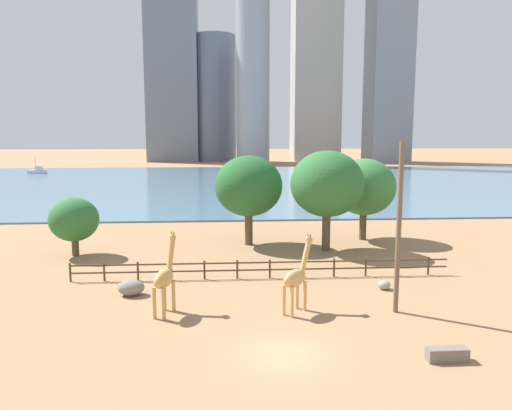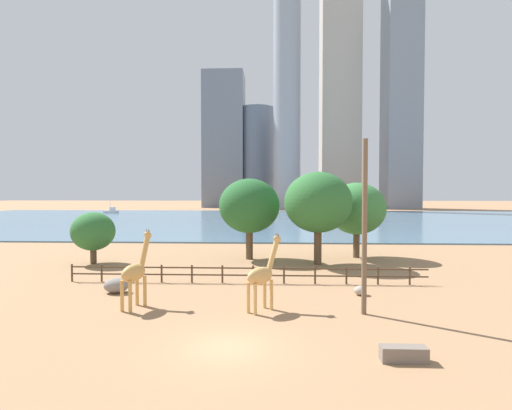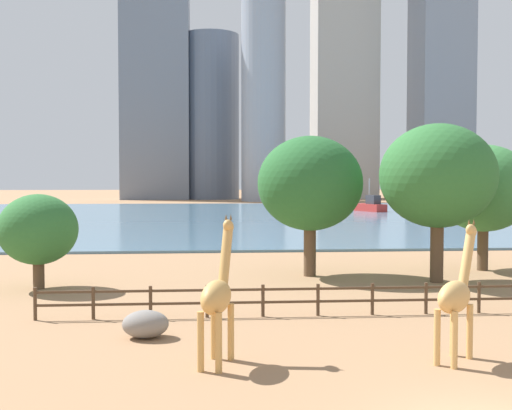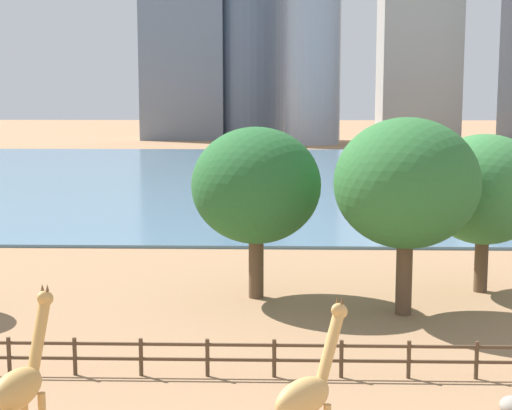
{
  "view_description": "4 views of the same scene",
  "coord_description": "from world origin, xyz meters",
  "px_view_note": "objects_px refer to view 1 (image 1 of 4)",
  "views": [
    {
      "loc": [
        -2.71,
        -21.27,
        10.0
      ],
      "look_at": [
        0.73,
        29.65,
        2.52
      ],
      "focal_mm": 35.0,
      "sensor_mm": 36.0,
      "label": 1
    },
    {
      "loc": [
        1.97,
        -16.82,
        6.68
      ],
      "look_at": [
        -0.46,
        38.57,
        4.83
      ],
      "focal_mm": 28.0,
      "sensor_mm": 36.0,
      "label": 2
    },
    {
      "loc": [
        -6.24,
        -13.58,
        5.62
      ],
      "look_at": [
        -2.66,
        33.26,
        3.6
      ],
      "focal_mm": 45.0,
      "sensor_mm": 36.0,
      "label": 3
    },
    {
      "loc": [
        0.6,
        -13.32,
        9.42
      ],
      "look_at": [
        -0.42,
        22.68,
        4.34
      ],
      "focal_mm": 55.0,
      "sensor_mm": 36.0,
      "label": 4
    }
  ],
  "objects_px": {
    "giraffe_tall": "(296,277)",
    "giraffe_companion": "(165,278)",
    "boulder_by_pole": "(384,285)",
    "feeding_trough": "(447,354)",
    "boat_ferry": "(37,171)",
    "boulder_near_fence": "(131,288)",
    "tree_right_tall": "(74,220)",
    "utility_pole": "(399,229)",
    "tree_left_large": "(249,186)",
    "boat_sailboat": "(325,173)",
    "tree_left_small": "(364,187)",
    "tree_center_broad": "(327,184)"
  },
  "relations": [
    {
      "from": "giraffe_tall",
      "to": "boat_sailboat",
      "type": "bearing_deg",
      "value": 28.98
    },
    {
      "from": "boulder_near_fence",
      "to": "feeding_trough",
      "type": "xyz_separation_m",
      "value": [
        15.5,
        -10.01,
        -0.19
      ]
    },
    {
      "from": "tree_right_tall",
      "to": "boat_ferry",
      "type": "distance_m",
      "value": 88.18
    },
    {
      "from": "tree_left_large",
      "to": "boat_sailboat",
      "type": "xyz_separation_m",
      "value": [
        20.31,
        64.68,
        -4.17
      ]
    },
    {
      "from": "giraffe_companion",
      "to": "feeding_trough",
      "type": "distance_m",
      "value": 14.74
    },
    {
      "from": "tree_center_broad",
      "to": "tree_right_tall",
      "type": "distance_m",
      "value": 20.95
    },
    {
      "from": "giraffe_companion",
      "to": "boulder_near_fence",
      "type": "distance_m",
      "value": 4.46
    },
    {
      "from": "boulder_by_pole",
      "to": "feeding_trough",
      "type": "height_order",
      "value": "feeding_trough"
    },
    {
      "from": "utility_pole",
      "to": "boat_ferry",
      "type": "relative_size",
      "value": 2.25
    },
    {
      "from": "giraffe_tall",
      "to": "feeding_trough",
      "type": "relative_size",
      "value": 2.38
    },
    {
      "from": "giraffe_tall",
      "to": "tree_right_tall",
      "type": "height_order",
      "value": "tree_right_tall"
    },
    {
      "from": "tree_left_small",
      "to": "tree_center_broad",
      "type": "bearing_deg",
      "value": -136.78
    },
    {
      "from": "giraffe_companion",
      "to": "tree_left_large",
      "type": "xyz_separation_m",
      "value": [
        5.53,
        16.91,
        3.19
      ]
    },
    {
      "from": "utility_pole",
      "to": "giraffe_tall",
      "type": "bearing_deg",
      "value": 176.38
    },
    {
      "from": "feeding_trough",
      "to": "tree_right_tall",
      "type": "xyz_separation_m",
      "value": [
        -21.83,
        20.43,
        2.69
      ]
    },
    {
      "from": "feeding_trough",
      "to": "boat_ferry",
      "type": "height_order",
      "value": "boat_ferry"
    },
    {
      "from": "tree_left_large",
      "to": "boat_sailboat",
      "type": "distance_m",
      "value": 67.93
    },
    {
      "from": "giraffe_tall",
      "to": "tree_left_small",
      "type": "xyz_separation_m",
      "value": [
        9.05,
        18.54,
        2.94
      ]
    },
    {
      "from": "utility_pole",
      "to": "boulder_by_pole",
      "type": "bearing_deg",
      "value": 80.49
    },
    {
      "from": "boulder_near_fence",
      "to": "boulder_by_pole",
      "type": "xyz_separation_m",
      "value": [
        15.99,
        0.1,
        -0.19
      ]
    },
    {
      "from": "boulder_by_pole",
      "to": "feeding_trough",
      "type": "relative_size",
      "value": 0.44
    },
    {
      "from": "boulder_near_fence",
      "to": "feeding_trough",
      "type": "bearing_deg",
      "value": -32.84
    },
    {
      "from": "boulder_by_pole",
      "to": "tree_right_tall",
      "type": "height_order",
      "value": "tree_right_tall"
    },
    {
      "from": "boulder_by_pole",
      "to": "tree_left_small",
      "type": "distance_m",
      "value": 15.83
    },
    {
      "from": "tree_left_small",
      "to": "boat_ferry",
      "type": "xyz_separation_m",
      "value": [
        -57.37,
        77.49,
        -4.11
      ]
    },
    {
      "from": "giraffe_companion",
      "to": "tree_left_small",
      "type": "relative_size",
      "value": 0.59
    },
    {
      "from": "giraffe_tall",
      "to": "boat_sailboat",
      "type": "relative_size",
      "value": 0.68
    },
    {
      "from": "boat_ferry",
      "to": "boulder_near_fence",
      "type": "bearing_deg",
      "value": 112.48
    },
    {
      "from": "boulder_by_pole",
      "to": "feeding_trough",
      "type": "distance_m",
      "value": 10.12
    },
    {
      "from": "giraffe_companion",
      "to": "boulder_by_pole",
      "type": "xyz_separation_m",
      "value": [
        13.52,
        3.46,
        -1.78
      ]
    },
    {
      "from": "giraffe_companion",
      "to": "boat_ferry",
      "type": "bearing_deg",
      "value": 40.32
    },
    {
      "from": "tree_left_large",
      "to": "tree_center_broad",
      "type": "bearing_deg",
      "value": -22.47
    },
    {
      "from": "tree_left_large",
      "to": "boat_sailboat",
      "type": "height_order",
      "value": "tree_left_large"
    },
    {
      "from": "utility_pole",
      "to": "tree_left_large",
      "type": "height_order",
      "value": "utility_pole"
    },
    {
      "from": "giraffe_companion",
      "to": "boulder_by_pole",
      "type": "distance_m",
      "value": 14.07
    },
    {
      "from": "giraffe_companion",
      "to": "boat_sailboat",
      "type": "height_order",
      "value": "boat_sailboat"
    },
    {
      "from": "boulder_by_pole",
      "to": "tree_left_small",
      "type": "height_order",
      "value": "tree_left_small"
    },
    {
      "from": "giraffe_tall",
      "to": "giraffe_companion",
      "type": "xyz_separation_m",
      "value": [
        -7.27,
        0.21,
        0.07
      ]
    },
    {
      "from": "feeding_trough",
      "to": "boat_ferry",
      "type": "xyz_separation_m",
      "value": [
        -54.08,
        102.47,
        0.54
      ]
    },
    {
      "from": "tree_right_tall",
      "to": "boat_sailboat",
      "type": "distance_m",
      "value": 76.17
    },
    {
      "from": "feeding_trough",
      "to": "tree_left_large",
      "type": "distance_m",
      "value": 25.22
    },
    {
      "from": "giraffe_tall",
      "to": "feeding_trough",
      "type": "xyz_separation_m",
      "value": [
        5.76,
        -6.44,
        -1.71
      ]
    },
    {
      "from": "giraffe_tall",
      "to": "tree_center_broad",
      "type": "distance_m",
      "value": 15.64
    },
    {
      "from": "boulder_by_pole",
      "to": "tree_left_large",
      "type": "bearing_deg",
      "value": 120.71
    },
    {
      "from": "boulder_near_fence",
      "to": "tree_right_tall",
      "type": "height_order",
      "value": "tree_right_tall"
    },
    {
      "from": "boulder_by_pole",
      "to": "boat_ferry",
      "type": "height_order",
      "value": "boat_ferry"
    },
    {
      "from": "giraffe_tall",
      "to": "utility_pole",
      "type": "relative_size",
      "value": 0.45
    },
    {
      "from": "boulder_near_fence",
      "to": "boat_sailboat",
      "type": "relative_size",
      "value": 0.26
    },
    {
      "from": "feeding_trough",
      "to": "tree_center_broad",
      "type": "height_order",
      "value": "tree_center_broad"
    },
    {
      "from": "giraffe_tall",
      "to": "boulder_near_fence",
      "type": "relative_size",
      "value": 2.64
    }
  ]
}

